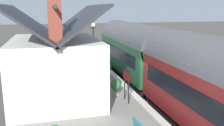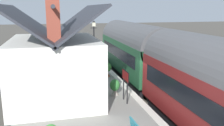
{
  "view_description": "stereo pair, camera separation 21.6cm",
  "coord_description": "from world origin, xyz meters",
  "px_view_note": "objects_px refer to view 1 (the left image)",
  "views": [
    {
      "loc": [
        -11.9,
        5.5,
        5.37
      ],
      "look_at": [
        3.17,
        1.5,
        1.91
      ],
      "focal_mm": 39.28,
      "sensor_mm": 36.0,
      "label": 1
    },
    {
      "loc": [
        -11.95,
        5.29,
        5.37
      ],
      "look_at": [
        3.17,
        1.5,
        1.91
      ],
      "focal_mm": 39.28,
      "sensor_mm": 36.0,
      "label": 2
    }
  ],
  "objects_px": {
    "bench_platform_end": "(79,55)",
    "station_building": "(56,66)",
    "station_sign_board": "(127,78)",
    "planter_bench_right": "(116,87)",
    "planter_corner_building": "(107,69)",
    "train": "(160,63)",
    "lamp_post_platform": "(93,34)"
  },
  "relations": [
    {
      "from": "bench_platform_end",
      "to": "station_sign_board",
      "type": "distance_m",
      "value": 10.63
    },
    {
      "from": "train",
      "to": "bench_platform_end",
      "type": "bearing_deg",
      "value": 24.23
    },
    {
      "from": "station_building",
      "to": "planter_corner_building",
      "type": "xyz_separation_m",
      "value": [
        3.2,
        -3.38,
        -1.12
      ]
    },
    {
      "from": "lamp_post_platform",
      "to": "planter_corner_building",
      "type": "bearing_deg",
      "value": -176.59
    },
    {
      "from": "planter_corner_building",
      "to": "station_sign_board",
      "type": "xyz_separation_m",
      "value": [
        -4.67,
        0.13,
        0.66
      ]
    },
    {
      "from": "planter_corner_building",
      "to": "station_sign_board",
      "type": "distance_m",
      "value": 4.71
    },
    {
      "from": "planter_bench_right",
      "to": "station_sign_board",
      "type": "xyz_separation_m",
      "value": [
        -1.02,
        -0.26,
        0.74
      ]
    },
    {
      "from": "station_building",
      "to": "planter_bench_right",
      "type": "bearing_deg",
      "value": -98.54
    },
    {
      "from": "station_building",
      "to": "bench_platform_end",
      "type": "relative_size",
      "value": 4.32
    },
    {
      "from": "station_sign_board",
      "to": "planter_corner_building",
      "type": "bearing_deg",
      "value": -1.6
    },
    {
      "from": "station_sign_board",
      "to": "planter_bench_right",
      "type": "bearing_deg",
      "value": 14.44
    },
    {
      "from": "station_building",
      "to": "planter_bench_right",
      "type": "height_order",
      "value": "station_building"
    },
    {
      "from": "planter_bench_right",
      "to": "planter_corner_building",
      "type": "distance_m",
      "value": 3.67
    },
    {
      "from": "bench_platform_end",
      "to": "station_sign_board",
      "type": "bearing_deg",
      "value": -174.84
    },
    {
      "from": "planter_bench_right",
      "to": "planter_corner_building",
      "type": "height_order",
      "value": "planter_corner_building"
    },
    {
      "from": "station_building",
      "to": "bench_platform_end",
      "type": "height_order",
      "value": "station_building"
    },
    {
      "from": "train",
      "to": "lamp_post_platform",
      "type": "bearing_deg",
      "value": 25.62
    },
    {
      "from": "station_building",
      "to": "planter_bench_right",
      "type": "xyz_separation_m",
      "value": [
        -0.45,
        -2.99,
        -1.2
      ]
    },
    {
      "from": "lamp_post_platform",
      "to": "station_sign_board",
      "type": "xyz_separation_m",
      "value": [
        -8.23,
        -0.08,
        -1.31
      ]
    },
    {
      "from": "train",
      "to": "planter_corner_building",
      "type": "xyz_separation_m",
      "value": [
        2.44,
        2.66,
        -0.79
      ]
    },
    {
      "from": "bench_platform_end",
      "to": "station_building",
      "type": "bearing_deg",
      "value": 165.82
    },
    {
      "from": "planter_corner_building",
      "to": "bench_platform_end",
      "type": "bearing_deg",
      "value": 10.43
    },
    {
      "from": "train",
      "to": "bench_platform_end",
      "type": "xyz_separation_m",
      "value": [
        8.33,
        3.75,
        -0.84
      ]
    },
    {
      "from": "station_building",
      "to": "planter_bench_right",
      "type": "relative_size",
      "value": 7.05
    },
    {
      "from": "lamp_post_platform",
      "to": "station_building",
      "type": "bearing_deg",
      "value": 154.89
    },
    {
      "from": "station_building",
      "to": "station_sign_board",
      "type": "relative_size",
      "value": 3.86
    },
    {
      "from": "train",
      "to": "planter_bench_right",
      "type": "relative_size",
      "value": 23.23
    },
    {
      "from": "train",
      "to": "station_sign_board",
      "type": "relative_size",
      "value": 12.72
    },
    {
      "from": "train",
      "to": "planter_corner_building",
      "type": "relative_size",
      "value": 21.13
    },
    {
      "from": "train",
      "to": "station_sign_board",
      "type": "distance_m",
      "value": 3.58
    },
    {
      "from": "planter_corner_building",
      "to": "lamp_post_platform",
      "type": "height_order",
      "value": "lamp_post_platform"
    },
    {
      "from": "planter_corner_building",
      "to": "station_sign_board",
      "type": "height_order",
      "value": "station_sign_board"
    }
  ]
}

